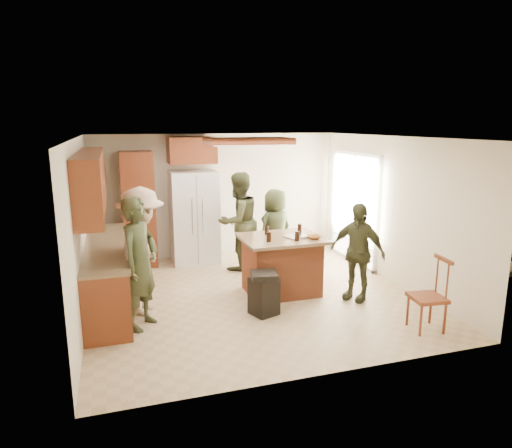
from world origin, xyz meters
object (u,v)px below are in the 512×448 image
object	(u,v)px
spindle_chair	(429,297)
kitchen_island	(281,264)
person_front_left	(140,263)
person_behind_left	(239,221)
person_behind_right	(275,229)
person_side_right	(357,252)
refrigerator	(194,217)
trash_bin	(264,293)
person_counter	(142,251)

from	to	relation	value
spindle_chair	kitchen_island	bearing A→B (deg)	126.45
person_front_left	person_behind_left	distance (m)	2.81
person_behind_right	kitchen_island	world-z (taller)	person_behind_right
person_behind_right	person_side_right	distance (m)	1.93
spindle_chair	person_behind_right	bearing A→B (deg)	109.06
person_front_left	person_behind_right	size ratio (longest dim) A/B	1.17
person_behind_right	refrigerator	bearing A→B (deg)	-57.19
refrigerator	kitchen_island	xyz separation A→B (m)	(1.04, -2.13, -0.43)
person_front_left	person_behind_left	size ratio (longest dim) A/B	0.98
person_side_right	refrigerator	size ratio (longest dim) A/B	0.85
person_behind_right	refrigerator	world-z (taller)	refrigerator
person_behind_left	spindle_chair	bearing A→B (deg)	91.44
kitchen_island	person_behind_left	bearing A→B (deg)	103.09
person_side_right	trash_bin	distance (m)	1.63
person_front_left	refrigerator	distance (m)	3.01
refrigerator	kitchen_island	bearing A→B (deg)	-63.96
person_behind_right	spindle_chair	world-z (taller)	person_behind_right
person_counter	kitchen_island	size ratio (longest dim) A/B	1.44
refrigerator	spindle_chair	size ratio (longest dim) A/B	1.81
person_behind_left	person_behind_right	distance (m)	0.70
trash_bin	refrigerator	bearing A→B (deg)	99.82
person_side_right	kitchen_island	size ratio (longest dim) A/B	1.20
person_behind_left	kitchen_island	size ratio (longest dim) A/B	1.43
person_counter	spindle_chair	size ratio (longest dim) A/B	1.85
person_behind_right	person_counter	size ratio (longest dim) A/B	0.83
person_counter	refrigerator	world-z (taller)	person_counter
person_side_right	spindle_chair	xyz separation A→B (m)	(0.37, -1.26, -0.31)
refrigerator	trash_bin	bearing A→B (deg)	-80.18
refrigerator	spindle_chair	world-z (taller)	refrigerator
person_counter	spindle_chair	distance (m)	3.98
person_front_left	trash_bin	size ratio (longest dim) A/B	2.84
refrigerator	trash_bin	xyz separation A→B (m)	(0.50, -2.87, -0.58)
kitchen_island	spindle_chair	xyz separation A→B (m)	(1.38, -1.87, -0.02)
kitchen_island	person_behind_right	bearing A→B (deg)	74.96
person_front_left	spindle_chair	world-z (taller)	person_front_left
refrigerator	person_behind_right	bearing A→B (deg)	-34.39
person_behind_left	refrigerator	bearing A→B (deg)	-71.07
person_behind_right	kitchen_island	xyz separation A→B (m)	(-0.32, -1.20, -0.29)
person_side_right	person_front_left	bearing A→B (deg)	-123.79
person_behind_right	spindle_chair	xyz separation A→B (m)	(1.06, -3.07, -0.31)
person_behind_right	trash_bin	xyz separation A→B (m)	(-0.86, -1.94, -0.45)
spindle_chair	refrigerator	bearing A→B (deg)	121.19
person_behind_left	kitchen_island	xyz separation A→B (m)	(0.33, -1.42, -0.44)
person_counter	kitchen_island	bearing A→B (deg)	-70.53
person_front_left	refrigerator	size ratio (longest dim) A/B	0.99
person_behind_left	refrigerator	size ratio (longest dim) A/B	1.02
person_front_left	kitchen_island	distance (m)	2.37
kitchen_island	trash_bin	xyz separation A→B (m)	(-0.54, -0.74, -0.16)
person_front_left	kitchen_island	bearing A→B (deg)	-38.95
refrigerator	trash_bin	size ratio (longest dim) A/B	2.86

